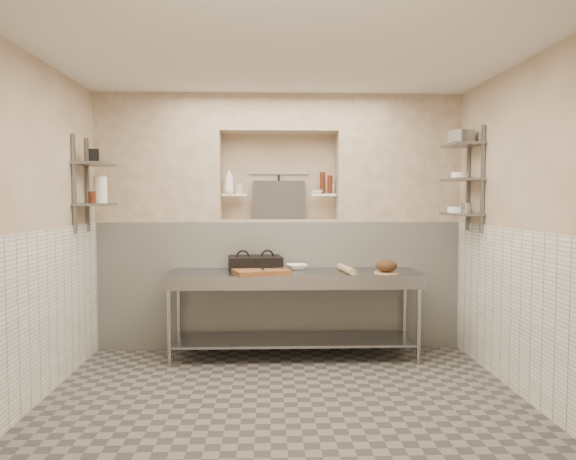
{
  "coord_description": "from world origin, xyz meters",
  "views": [
    {
      "loc": [
        -0.13,
        -4.58,
        1.66
      ],
      "look_at": [
        0.07,
        0.9,
        1.35
      ],
      "focal_mm": 35.0,
      "sensor_mm": 36.0,
      "label": 1
    }
  ],
  "objects_px": {
    "prep_table": "(294,296)",
    "mixing_bowl": "(297,267)",
    "cutting_board": "(261,272)",
    "rolling_pin": "(346,269)",
    "bread_loaf": "(386,266)",
    "panini_press": "(255,263)",
    "bottle_soap": "(229,181)",
    "jug_left": "(100,190)",
    "bowl_alcove": "(317,192)"
  },
  "relations": [
    {
      "from": "rolling_pin",
      "to": "jug_left",
      "type": "xyz_separation_m",
      "value": [
        -2.51,
        0.13,
        0.81
      ]
    },
    {
      "from": "cutting_board",
      "to": "mixing_bowl",
      "type": "xyz_separation_m",
      "value": [
        0.38,
        0.36,
        0.0
      ]
    },
    {
      "from": "bread_loaf",
      "to": "bottle_soap",
      "type": "distance_m",
      "value": 1.97
    },
    {
      "from": "cutting_board",
      "to": "bread_loaf",
      "type": "relative_size",
      "value": 2.51
    },
    {
      "from": "prep_table",
      "to": "rolling_pin",
      "type": "height_order",
      "value": "rolling_pin"
    },
    {
      "from": "prep_table",
      "to": "bowl_alcove",
      "type": "relative_size",
      "value": 19.7
    },
    {
      "from": "panini_press",
      "to": "mixing_bowl",
      "type": "height_order",
      "value": "panini_press"
    },
    {
      "from": "prep_table",
      "to": "bread_loaf",
      "type": "distance_m",
      "value": 1.0
    },
    {
      "from": "panini_press",
      "to": "bowl_alcove",
      "type": "xyz_separation_m",
      "value": [
        0.69,
        0.42,
        0.76
      ]
    },
    {
      "from": "bottle_soap",
      "to": "bowl_alcove",
      "type": "distance_m",
      "value": 1.0
    },
    {
      "from": "cutting_board",
      "to": "jug_left",
      "type": "relative_size",
      "value": 2.01
    },
    {
      "from": "bottle_soap",
      "to": "bowl_alcove",
      "type": "xyz_separation_m",
      "value": [
        0.99,
        0.03,
        -0.12
      ]
    },
    {
      "from": "bread_loaf",
      "to": "rolling_pin",
      "type": "bearing_deg",
      "value": 169.31
    },
    {
      "from": "panini_press",
      "to": "rolling_pin",
      "type": "relative_size",
      "value": 1.26
    },
    {
      "from": "cutting_board",
      "to": "mixing_bowl",
      "type": "height_order",
      "value": "mixing_bowl"
    },
    {
      "from": "prep_table",
      "to": "mixing_bowl",
      "type": "height_order",
      "value": "mixing_bowl"
    },
    {
      "from": "mixing_bowl",
      "to": "bread_loaf",
      "type": "height_order",
      "value": "bread_loaf"
    },
    {
      "from": "jug_left",
      "to": "mixing_bowl",
      "type": "bearing_deg",
      "value": 4.46
    },
    {
      "from": "cutting_board",
      "to": "bottle_soap",
      "type": "height_order",
      "value": "bottle_soap"
    },
    {
      "from": "prep_table",
      "to": "bottle_soap",
      "type": "bearing_deg",
      "value": 143.53
    },
    {
      "from": "mixing_bowl",
      "to": "rolling_pin",
      "type": "xyz_separation_m",
      "value": [
        0.49,
        -0.29,
        0.01
      ]
    },
    {
      "from": "rolling_pin",
      "to": "bread_loaf",
      "type": "bearing_deg",
      "value": -10.69
    },
    {
      "from": "panini_press",
      "to": "bread_loaf",
      "type": "bearing_deg",
      "value": -18.19
    },
    {
      "from": "rolling_pin",
      "to": "bowl_alcove",
      "type": "relative_size",
      "value": 3.54
    },
    {
      "from": "bottle_soap",
      "to": "cutting_board",
      "type": "bearing_deg",
      "value": -62.06
    },
    {
      "from": "cutting_board",
      "to": "bottle_soap",
      "type": "bearing_deg",
      "value": 117.94
    },
    {
      "from": "panini_press",
      "to": "bottle_soap",
      "type": "relative_size",
      "value": 2.03
    },
    {
      "from": "cutting_board",
      "to": "bread_loaf",
      "type": "bearing_deg",
      "value": 0.21
    },
    {
      "from": "mixing_bowl",
      "to": "cutting_board",
      "type": "bearing_deg",
      "value": -136.15
    },
    {
      "from": "cutting_board",
      "to": "bread_loaf",
      "type": "distance_m",
      "value": 1.27
    },
    {
      "from": "cutting_board",
      "to": "rolling_pin",
      "type": "bearing_deg",
      "value": 5.23
    },
    {
      "from": "mixing_bowl",
      "to": "bottle_soap",
      "type": "distance_m",
      "value": 1.23
    },
    {
      "from": "panini_press",
      "to": "prep_table",
      "type": "bearing_deg",
      "value": -23.28
    },
    {
      "from": "cutting_board",
      "to": "bread_loaf",
      "type": "height_order",
      "value": "bread_loaf"
    },
    {
      "from": "rolling_pin",
      "to": "bowl_alcove",
      "type": "height_order",
      "value": "bowl_alcove"
    },
    {
      "from": "cutting_board",
      "to": "bottle_soap",
      "type": "relative_size",
      "value": 1.86
    },
    {
      "from": "cutting_board",
      "to": "rolling_pin",
      "type": "height_order",
      "value": "rolling_pin"
    },
    {
      "from": "prep_table",
      "to": "jug_left",
      "type": "xyz_separation_m",
      "value": [
        -1.98,
        0.04,
        1.1
      ]
    },
    {
      "from": "panini_press",
      "to": "jug_left",
      "type": "distance_m",
      "value": 1.76
    },
    {
      "from": "prep_table",
      "to": "cutting_board",
      "type": "xyz_separation_m",
      "value": [
        -0.34,
        -0.16,
        0.28
      ]
    },
    {
      "from": "cutting_board",
      "to": "bottle_soap",
      "type": "xyz_separation_m",
      "value": [
        -0.36,
        0.68,
        0.93
      ]
    },
    {
      "from": "panini_press",
      "to": "bread_loaf",
      "type": "height_order",
      "value": "panini_press"
    },
    {
      "from": "mixing_bowl",
      "to": "rolling_pin",
      "type": "distance_m",
      "value": 0.57
    },
    {
      "from": "mixing_bowl",
      "to": "jug_left",
      "type": "distance_m",
      "value": 2.19
    },
    {
      "from": "prep_table",
      "to": "mixing_bowl",
      "type": "xyz_separation_m",
      "value": [
        0.04,
        0.2,
        0.29
      ]
    },
    {
      "from": "bottle_soap",
      "to": "mixing_bowl",
      "type": "bearing_deg",
      "value": -23.07
    },
    {
      "from": "prep_table",
      "to": "jug_left",
      "type": "distance_m",
      "value": 2.27
    },
    {
      "from": "panini_press",
      "to": "jug_left",
      "type": "relative_size",
      "value": 2.19
    },
    {
      "from": "cutting_board",
      "to": "rolling_pin",
      "type": "distance_m",
      "value": 0.88
    },
    {
      "from": "prep_table",
      "to": "bowl_alcove",
      "type": "height_order",
      "value": "bowl_alcove"
    }
  ]
}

